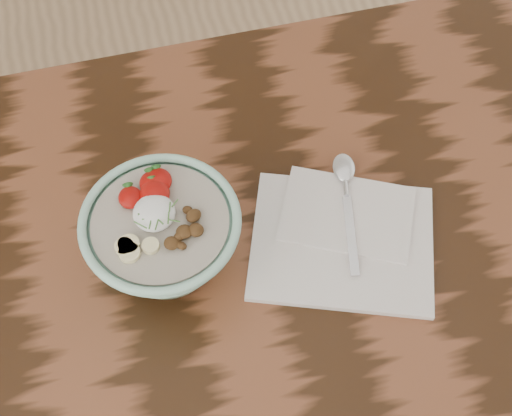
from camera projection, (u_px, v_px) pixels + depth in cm
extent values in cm
cube|color=black|center=(305.00, 278.00, 96.93)|extent=(160.00, 90.00, 4.00)
cylinder|color=#9FD6BD|center=(169.00, 260.00, 95.44)|extent=(8.81, 8.81, 1.26)
torus|color=#9FD6BD|center=(160.00, 221.00, 86.65)|extent=(20.02, 20.02, 1.15)
cylinder|color=#BFB39E|center=(160.00, 224.00, 87.19)|extent=(16.98, 16.98, 1.05)
ellipsoid|color=white|center=(154.00, 213.00, 86.22)|extent=(5.22, 5.22, 2.87)
ellipsoid|color=#990B07|center=(155.00, 193.00, 87.67)|extent=(3.72, 4.10, 2.05)
cone|color=#286623|center=(152.00, 181.00, 88.26)|extent=(1.40, 1.03, 1.52)
ellipsoid|color=#990B07|center=(130.00, 197.00, 87.60)|extent=(2.95, 3.24, 1.62)
cone|color=#286623|center=(128.00, 187.00, 88.01)|extent=(1.40, 1.03, 1.52)
ellipsoid|color=#990B07|center=(152.00, 183.00, 88.61)|extent=(3.20, 3.52, 1.76)
cone|color=#286623|center=(150.00, 172.00, 89.08)|extent=(1.40, 1.03, 1.52)
ellipsoid|color=#990B07|center=(159.00, 181.00, 88.77)|extent=(3.33, 3.66, 1.83)
cone|color=#286623|center=(156.00, 170.00, 89.26)|extent=(1.40, 1.03, 1.52)
cylinder|color=#F4E4A0|center=(129.00, 253.00, 84.08)|extent=(2.59, 2.59, 0.70)
cylinder|color=#F4E4A0|center=(129.00, 245.00, 84.66)|extent=(2.61, 2.61, 0.70)
cylinder|color=#F4E4A0|center=(151.00, 246.00, 84.57)|extent=(2.10, 2.10, 0.70)
cylinder|color=#F4E4A0|center=(124.00, 247.00, 84.50)|extent=(2.34, 2.34, 0.70)
ellipsoid|color=#4F3217|center=(184.00, 232.00, 85.24)|extent=(2.12, 2.07, 1.03)
ellipsoid|color=#4F3217|center=(182.00, 234.00, 85.23)|extent=(1.86, 1.91, 0.88)
ellipsoid|color=#4F3217|center=(181.00, 246.00, 84.50)|extent=(1.68, 1.60, 1.02)
ellipsoid|color=#4F3217|center=(188.00, 210.00, 87.05)|extent=(1.72, 1.64, 0.93)
ellipsoid|color=#4F3217|center=(194.00, 216.00, 86.36)|extent=(2.64, 2.56, 1.17)
ellipsoid|color=#4F3217|center=(179.00, 236.00, 85.07)|extent=(1.95, 1.84, 0.97)
ellipsoid|color=#4F3217|center=(196.00, 230.00, 85.42)|extent=(2.65, 2.68, 1.20)
ellipsoid|color=#4F3217|center=(171.00, 243.00, 84.48)|extent=(2.51, 2.51, 1.19)
cylinder|color=#477732|center=(143.00, 214.00, 84.96)|extent=(1.30, 0.66, 0.23)
cylinder|color=#477732|center=(174.00, 221.00, 84.51)|extent=(1.31, 0.79, 0.23)
cylinder|color=#477732|center=(152.00, 219.00, 84.66)|extent=(1.39, 0.25, 0.23)
cylinder|color=#477732|center=(142.00, 213.00, 85.02)|extent=(1.10, 0.30, 0.22)
cylinder|color=#477732|center=(175.00, 203.00, 85.78)|extent=(1.03, 1.00, 0.22)
cylinder|color=#477732|center=(159.00, 220.00, 84.57)|extent=(1.02, 1.60, 0.24)
cylinder|color=#477732|center=(157.00, 224.00, 84.25)|extent=(0.80, 1.47, 0.23)
cylinder|color=#477732|center=(150.00, 224.00, 84.29)|extent=(0.67, 1.37, 0.23)
cylinder|color=#477732|center=(149.00, 219.00, 84.63)|extent=(1.61, 0.47, 0.24)
cylinder|color=#477732|center=(140.00, 225.00, 84.21)|extent=(1.44, 1.43, 0.24)
cylinder|color=#477732|center=(170.00, 207.00, 85.51)|extent=(0.52, 1.32, 0.23)
cylinder|color=#477732|center=(149.00, 210.00, 85.30)|extent=(1.32, 1.53, 0.24)
cylinder|color=#477732|center=(168.00, 218.00, 84.72)|extent=(0.59, 1.64, 0.24)
cylinder|color=#477732|center=(151.00, 214.00, 85.01)|extent=(1.64, 0.73, 0.24)
cube|color=silver|center=(342.00, 243.00, 96.98)|extent=(29.84, 27.07, 0.94)
cube|color=silver|center=(347.00, 214.00, 98.47)|extent=(21.47, 18.92, 0.57)
cube|color=silver|center=(351.00, 235.00, 96.20)|extent=(3.83, 12.26, 0.37)
cylinder|color=silver|center=(346.00, 186.00, 100.06)|extent=(1.43, 3.29, 0.75)
ellipsoid|color=silver|center=(344.00, 167.00, 101.54)|extent=(4.26, 5.50, 1.02)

